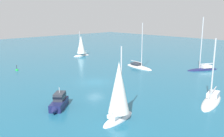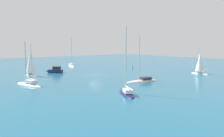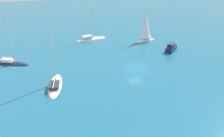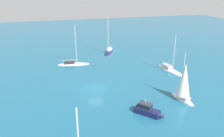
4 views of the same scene
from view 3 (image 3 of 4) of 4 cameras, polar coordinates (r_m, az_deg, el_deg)
The scene contains 6 objects.
ground_plane at distance 37.06m, azimuth 6.25°, elevation 0.15°, with size 160.00×160.00×0.00m, color #1E607F.
powerboat at distance 45.55m, azimuth 15.27°, elevation 5.33°, with size 3.74×4.00×2.29m.
sailboat at distance 50.70m, azimuth -5.58°, elevation 7.60°, with size 3.34×7.41×8.30m.
sloop at distance 42.12m, azimuth -24.83°, elevation 1.42°, with size 4.44×6.49×10.32m.
yacht_1 at distance 32.56m, azimuth -14.62°, elevation -4.24°, with size 7.26×2.96×9.21m.
yacht_2 at distance 49.55m, azimuth 8.85°, elevation 10.00°, with size 2.47×4.89×7.88m.
Camera 3 is at (-30.61, 13.29, 16.12)m, focal length 35.01 mm.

